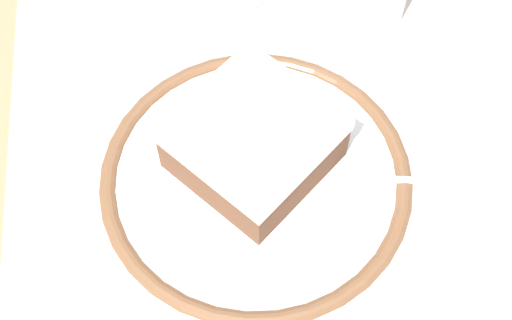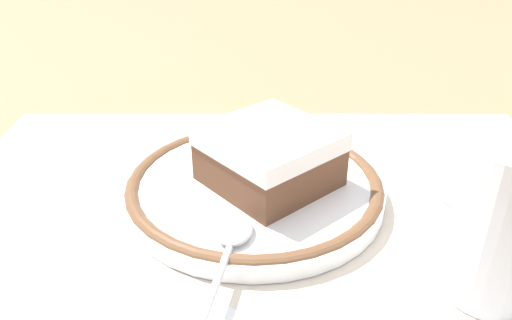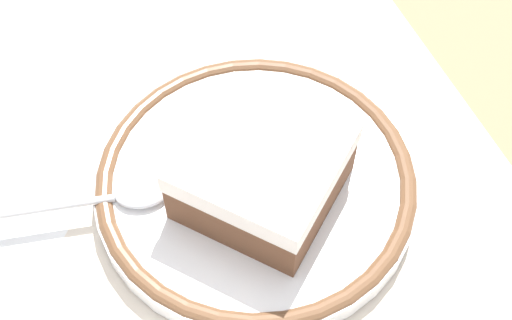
{
  "view_description": "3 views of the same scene",
  "coord_description": "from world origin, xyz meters",
  "px_view_note": "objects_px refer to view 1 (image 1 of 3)",
  "views": [
    {
      "loc": [
        -0.24,
        0.06,
        0.41
      ],
      "look_at": [
        -0.01,
        0.03,
        0.04
      ],
      "focal_mm": 48.0,
      "sensor_mm": 36.0,
      "label": 1
    },
    {
      "loc": [
        -0.01,
        -0.33,
        0.23
      ],
      "look_at": [
        -0.01,
        0.03,
        0.04
      ],
      "focal_mm": 36.0,
      "sensor_mm": 36.0,
      "label": 2
    },
    {
      "loc": [
        0.22,
        -0.06,
        0.4
      ],
      "look_at": [
        -0.01,
        0.03,
        0.04
      ],
      "focal_mm": 49.55,
      "sensor_mm": 36.0,
      "label": 3
    }
  ],
  "objects_px": {
    "plate": "(256,179)",
    "napkin": "(508,267)",
    "spoon": "(392,178)",
    "cake_slice": "(254,141)"
  },
  "relations": [
    {
      "from": "cake_slice",
      "to": "spoon",
      "type": "xyz_separation_m",
      "value": [
        -0.03,
        -0.09,
        -0.02
      ]
    },
    {
      "from": "plate",
      "to": "cake_slice",
      "type": "distance_m",
      "value": 0.03
    },
    {
      "from": "cake_slice",
      "to": "napkin",
      "type": "bearing_deg",
      "value": -121.53
    },
    {
      "from": "plate",
      "to": "spoon",
      "type": "relative_size",
      "value": 1.58
    },
    {
      "from": "plate",
      "to": "spoon",
      "type": "distance_m",
      "value": 0.09
    },
    {
      "from": "napkin",
      "to": "spoon",
      "type": "bearing_deg",
      "value": 44.61
    },
    {
      "from": "spoon",
      "to": "napkin",
      "type": "relative_size",
      "value": 1.04
    },
    {
      "from": "plate",
      "to": "napkin",
      "type": "xyz_separation_m",
      "value": [
        -0.08,
        -0.15,
        -0.01
      ]
    },
    {
      "from": "cake_slice",
      "to": "napkin",
      "type": "distance_m",
      "value": 0.18
    },
    {
      "from": "napkin",
      "to": "cake_slice",
      "type": "bearing_deg",
      "value": 58.47
    }
  ]
}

